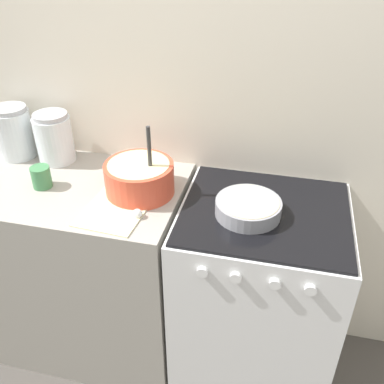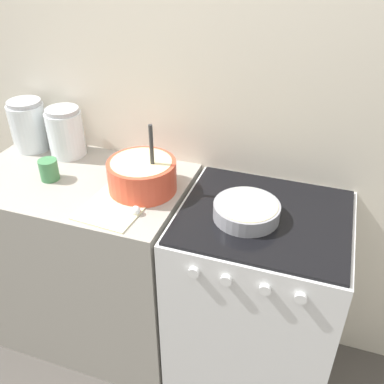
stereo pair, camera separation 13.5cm
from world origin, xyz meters
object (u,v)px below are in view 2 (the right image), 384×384
at_px(baking_pan, 246,210).
at_px(tin_can, 49,170).
at_px(storage_jar_middle, 66,135).
at_px(mixing_bowl, 142,174).
at_px(storage_jar_left, 29,128).
at_px(stove, 255,302).

xyz_separation_m(baking_pan, tin_can, (-0.86, 0.00, 0.01)).
distance_m(baking_pan, storage_jar_middle, 0.94).
height_order(mixing_bowl, baking_pan, mixing_bowl).
relative_size(storage_jar_left, tin_can, 2.63).
distance_m(storage_jar_left, tin_can, 0.34).
relative_size(mixing_bowl, tin_can, 3.24).
distance_m(mixing_bowl, storage_jar_left, 0.68).
bearing_deg(tin_can, stove, 2.33).
bearing_deg(stove, tin_can, -177.67).
distance_m(baking_pan, storage_jar_left, 1.13).
relative_size(stove, storage_jar_middle, 4.12).
distance_m(stove, tin_can, 1.05).
bearing_deg(tin_can, mixing_bowl, 7.42).
relative_size(baking_pan, tin_can, 2.72).
xyz_separation_m(stove, storage_jar_middle, (-0.97, 0.19, 0.57)).
xyz_separation_m(stove, tin_can, (-0.92, -0.04, 0.51)).
bearing_deg(storage_jar_middle, baking_pan, -14.11).
relative_size(mixing_bowl, storage_jar_middle, 1.30).
relative_size(baking_pan, storage_jar_middle, 1.09).
distance_m(storage_jar_left, storage_jar_middle, 0.20).
distance_m(mixing_bowl, baking_pan, 0.45).
height_order(mixing_bowl, tin_can, mixing_bowl).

